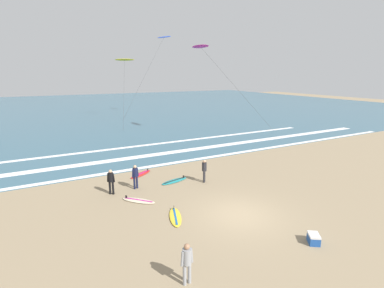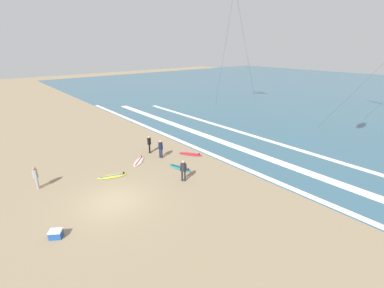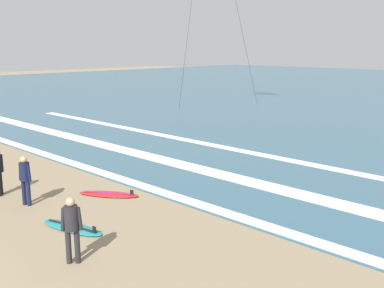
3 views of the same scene
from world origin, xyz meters
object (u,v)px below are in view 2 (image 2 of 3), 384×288
surfer_left_far (36,176)px  surfboard_left_pile (139,161)px  surfboard_foreground_flat (180,168)px  surfer_left_near (183,169)px  surfer_right_near (161,147)px  surfer_mid_group (149,143)px  cooler_box (56,234)px  surfboard_near_water (112,176)px  surfboard_right_spare (190,154)px

surfer_left_far → surfboard_left_pile: (0.57, 7.36, -0.91)m
surfer_left_far → surfboard_foreground_flat: bearing=67.9°
surfer_left_near → surfer_right_near: size_ratio=1.00×
surfer_mid_group → surfer_left_far: bearing=-86.4°
surfer_left_near → cooler_box: size_ratio=2.11×
surfboard_foreground_flat → surfboard_near_water: bearing=-114.2°
surfer_right_near → surfboard_foreground_flat: bearing=-1.0°
surfboard_near_water → cooler_box: (4.41, -4.97, 0.18)m
surfboard_near_water → surfer_mid_group: bearing=116.0°
surfboard_left_pile → surfer_left_near: bearing=9.5°
surfer_left_near → cooler_box: bearing=-86.4°
surfboard_left_pile → surfboard_foreground_flat: bearing=30.6°
surfer_left_near → surfer_right_near: 4.65m
surfboard_foreground_flat → surfboard_left_pile: size_ratio=1.13×
surfer_right_near → surfboard_near_water: size_ratio=0.73×
surfer_left_far → cooler_box: (6.06, -0.40, -0.74)m
surfer_left_far → cooler_box: size_ratio=2.11×
surfboard_near_water → surfboard_left_pile: bearing=111.2°
surfer_left_far → surfboard_near_water: bearing=70.1°
surfer_left_near → surfer_right_near: same height
surfer_right_near → surfer_mid_group: bearing=-174.5°
surfer_left_near → cooler_box: 8.64m
surfer_mid_group → surfboard_right_spare: 3.80m
surfer_left_near → surfer_right_near: (-4.51, 1.09, 0.00)m
surfer_right_near → surfboard_foreground_flat: (2.73, -0.05, -0.91)m
surfer_right_near → surfboard_left_pile: 2.18m
surfer_left_far → surfboard_foreground_flat: size_ratio=0.73×
surfer_left_far → surfboard_left_pile: size_ratio=0.83×
surfboard_near_water → surfer_left_far: bearing=-109.9°
surfer_left_far → surfer_left_near: bearing=56.0°
surfer_mid_group → surfboard_near_water: bearing=-64.0°
cooler_box → surfer_right_near: bearing=117.5°
surfboard_near_water → surfboard_foreground_flat: bearing=65.8°
surfer_left_far → cooler_box: surfer_left_far is taller
surfer_left_far → surfboard_right_spare: 11.87m
surfer_mid_group → surfboard_foreground_flat: 4.42m
surfer_right_near → surfboard_right_spare: surfer_right_near is taller
surfer_mid_group → surfboard_left_pile: size_ratio=0.83×
surfer_right_near → surfboard_near_water: surfer_right_near is taller
surfboard_right_spare → surfer_left_near: bearing=-45.4°
surfer_mid_group → surfboard_right_spare: (2.69, 2.52, -0.91)m
surfer_mid_group → surfer_left_near: 6.18m
surfer_right_near → cooler_box: (5.05, -9.69, -0.74)m
surfer_right_near → surfer_left_far: same height
surfer_left_far → surfboard_left_pile: 7.43m
surfer_mid_group → cooler_box: bearing=-55.1°
surfer_mid_group → surfer_left_near: same height
surfboard_foreground_flat → cooler_box: bearing=-76.5°
surfboard_foreground_flat → cooler_box: size_ratio=2.88×
surfboard_right_spare → cooler_box: (3.95, -12.05, 0.18)m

